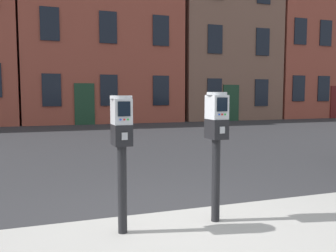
# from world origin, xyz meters

# --- Properties ---
(ground_plane) EXTENTS (160.00, 160.00, 0.00)m
(ground_plane) POSITION_xyz_m (0.00, 0.00, 0.00)
(ground_plane) COLOR #28282B
(parking_meter_near_kerb) EXTENTS (0.22, 0.26, 1.36)m
(parking_meter_near_kerb) POSITION_xyz_m (-0.62, -0.27, 1.08)
(parking_meter_near_kerb) COLOR black
(parking_meter_near_kerb) RESTS_ON sidewalk_slab
(parking_meter_twin_adjacent) EXTENTS (0.22, 0.26, 1.39)m
(parking_meter_twin_adjacent) POSITION_xyz_m (0.40, -0.27, 1.10)
(parking_meter_twin_adjacent) COLOR black
(parking_meter_twin_adjacent) RESTS_ON sidewalk_slab
(townhouse_brownstone) EXTENTS (8.44, 6.19, 9.55)m
(townhouse_brownstone) POSITION_xyz_m (1.63, 17.58, 4.78)
(townhouse_brownstone) COLOR brown
(townhouse_brownstone) RESTS_ON ground_plane
(townhouse_orange_brick) EXTENTS (6.24, 6.90, 11.98)m
(townhouse_orange_brick) POSITION_xyz_m (9.21, 17.94, 5.99)
(townhouse_orange_brick) COLOR brown
(townhouse_orange_brick) RESTS_ON ground_plane
(townhouse_grey_stucco) EXTENTS (7.73, 6.07, 13.97)m
(townhouse_grey_stucco) POSITION_xyz_m (16.35, 17.52, 6.99)
(townhouse_grey_stucco) COLOR brown
(townhouse_grey_stucco) RESTS_ON ground_plane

